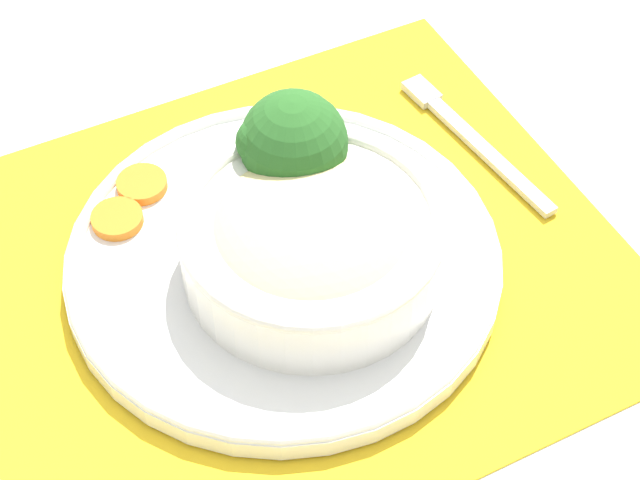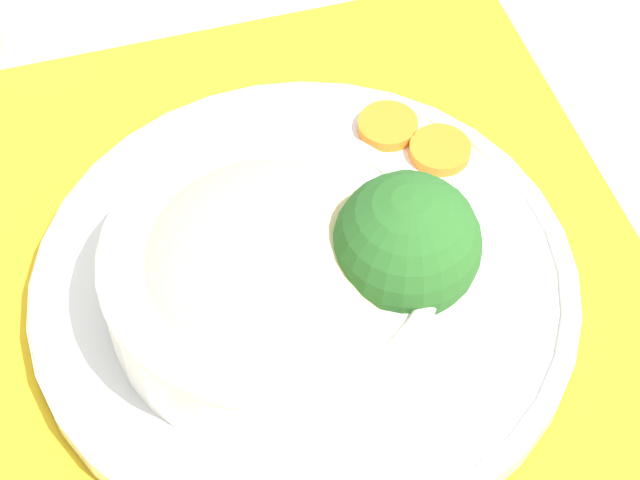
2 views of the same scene
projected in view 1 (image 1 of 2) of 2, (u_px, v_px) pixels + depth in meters
ground_plane at (284, 271)px, 0.79m from camera, size 4.00×4.00×0.00m
placemat at (284, 269)px, 0.79m from camera, size 0.54×0.48×0.00m
plate at (284, 258)px, 0.78m from camera, size 0.32×0.32×0.02m
bowl at (312, 239)px, 0.74m from camera, size 0.19×0.19×0.06m
broccoli_floret at (293, 144)px, 0.77m from camera, size 0.08×0.08×0.10m
carrot_slice_near at (142, 184)px, 0.82m from camera, size 0.04×0.04×0.01m
carrot_slice_middle at (117, 219)px, 0.79m from camera, size 0.04×0.04×0.01m
fork at (463, 130)px, 0.88m from camera, size 0.02×0.18×0.01m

